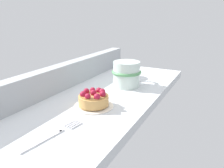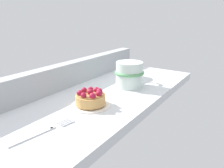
# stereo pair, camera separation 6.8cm
# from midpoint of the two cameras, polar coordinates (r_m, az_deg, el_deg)

# --- Properties ---
(ground_plane) EXTENTS (0.89, 0.33, 0.03)m
(ground_plane) POSITION_cam_midpoint_polar(r_m,az_deg,el_deg) (0.68, -7.18, -4.66)
(ground_plane) COLOR silver
(window_rail_back) EXTENTS (0.88, 0.04, 0.08)m
(window_rail_back) POSITION_cam_midpoint_polar(r_m,az_deg,el_deg) (0.75, -16.58, 1.32)
(window_rail_back) COLOR #9EA3A8
(window_rail_back) RESTS_ON ground_plane
(dessert_plate) EXTENTS (0.11, 0.11, 0.01)m
(dessert_plate) POSITION_cam_midpoint_polar(r_m,az_deg,el_deg) (0.61, -7.91, -5.62)
(dessert_plate) COLOR silver
(dessert_plate) RESTS_ON ground_plane
(raspberry_tart) EXTENTS (0.08, 0.08, 0.04)m
(raspberry_tart) POSITION_cam_midpoint_polar(r_m,az_deg,el_deg) (0.60, -7.96, -3.80)
(raspberry_tart) COLOR tan
(raspberry_tart) RESTS_ON dessert_plate
(coffee_mug) EXTENTS (0.13, 0.10, 0.09)m
(coffee_mug) POSITION_cam_midpoint_polar(r_m,az_deg,el_deg) (0.76, 1.28, 2.65)
(coffee_mug) COLOR silver
(coffee_mug) RESTS_ON ground_plane
(dessert_fork) EXTENTS (0.15, 0.04, 0.01)m
(dessert_fork) POSITION_cam_midpoint_polar(r_m,az_deg,el_deg) (0.50, -18.70, -12.30)
(dessert_fork) COLOR silver
(dessert_fork) RESTS_ON ground_plane
(sugar_bowl) EXTENTS (0.08, 0.08, 0.04)m
(sugar_bowl) POSITION_cam_midpoint_polar(r_m,az_deg,el_deg) (0.87, 1.27, 2.99)
(sugar_bowl) COLOR white
(sugar_bowl) RESTS_ON ground_plane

